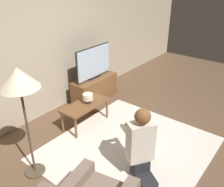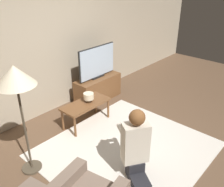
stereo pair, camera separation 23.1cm
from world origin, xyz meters
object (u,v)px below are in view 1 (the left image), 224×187
person_kneeling (141,143)px  coffee_table (85,106)px  tv (94,63)px  floor_lamp (19,83)px  table_lamp (88,97)px

person_kneeling → coffee_table: bearing=-74.1°
tv → coffee_table: tv is taller
tv → floor_lamp: bearing=-159.9°
person_kneeling → floor_lamp: bearing=-20.2°
tv → person_kneeling: tv is taller
coffee_table → person_kneeling: bearing=-107.2°
tv → coffee_table: (-0.82, -0.52, -0.47)m
tv → table_lamp: size_ratio=5.30×
tv → table_lamp: tv is taller
coffee_table → floor_lamp: bearing=-168.7°
floor_lamp → tv: bearing=20.1°
tv → person_kneeling: 2.33m
floor_lamp → person_kneeling: floor_lamp is taller
floor_lamp → person_kneeling: 1.67m
tv → table_lamp: bearing=-145.0°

